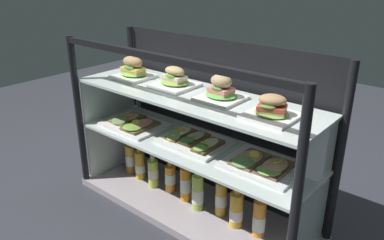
{
  "coord_description": "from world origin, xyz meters",
  "views": [
    {
      "loc": [
        1.12,
        -1.33,
        1.24
      ],
      "look_at": [
        0.0,
        0.0,
        0.53
      ],
      "focal_mm": 35.91,
      "sensor_mm": 36.0,
      "label": 1
    }
  ],
  "objects_px": {
    "juice_bottle_front_left_end": "(131,158)",
    "juice_bottle_back_left": "(221,197)",
    "plated_roll_sandwich_center": "(133,70)",
    "juice_bottle_back_center": "(153,173)",
    "open_sandwich_tray_left_of_center": "(134,123)",
    "juice_bottle_front_second": "(259,218)",
    "plated_roll_sandwich_near_left_corner": "(272,110)",
    "juice_bottle_front_fourth": "(170,177)",
    "plated_roll_sandwich_right_of_center": "(175,80)",
    "juice_bottle_near_post": "(236,210)",
    "open_sandwich_tray_near_right_corner": "(194,140)",
    "juice_bottle_back_right": "(186,183)",
    "juice_bottle_front_middle": "(198,192)",
    "open_sandwich_tray_far_left": "(262,164)",
    "plated_roll_sandwich_far_left": "(221,91)",
    "juice_bottle_tucked_behind": "(140,165)"
  },
  "relations": [
    {
      "from": "plated_roll_sandwich_far_left",
      "to": "open_sandwich_tray_far_left",
      "type": "xyz_separation_m",
      "value": [
        0.24,
        -0.01,
        -0.29
      ]
    },
    {
      "from": "plated_roll_sandwich_center",
      "to": "open_sandwich_tray_near_right_corner",
      "type": "distance_m",
      "value": 0.52
    },
    {
      "from": "plated_roll_sandwich_near_left_corner",
      "to": "juice_bottle_front_fourth",
      "type": "distance_m",
      "value": 0.84
    },
    {
      "from": "juice_bottle_front_middle",
      "to": "juice_bottle_front_left_end",
      "type": "bearing_deg",
      "value": 176.02
    },
    {
      "from": "plated_roll_sandwich_far_left",
      "to": "juice_bottle_near_post",
      "type": "distance_m",
      "value": 0.59
    },
    {
      "from": "open_sandwich_tray_far_left",
      "to": "juice_bottle_front_second",
      "type": "height_order",
      "value": "open_sandwich_tray_far_left"
    },
    {
      "from": "juice_bottle_front_fourth",
      "to": "juice_bottle_front_second",
      "type": "xyz_separation_m",
      "value": [
        0.58,
        -0.01,
        0.01
      ]
    },
    {
      "from": "juice_bottle_back_center",
      "to": "open_sandwich_tray_near_right_corner",
      "type": "bearing_deg",
      "value": 3.31
    },
    {
      "from": "plated_roll_sandwich_center",
      "to": "juice_bottle_back_left",
      "type": "relative_size",
      "value": 0.81
    },
    {
      "from": "juice_bottle_tucked_behind",
      "to": "juice_bottle_back_right",
      "type": "xyz_separation_m",
      "value": [
        0.36,
        0.0,
        0.02
      ]
    },
    {
      "from": "plated_roll_sandwich_far_left",
      "to": "juice_bottle_front_left_end",
      "type": "bearing_deg",
      "value": 179.55
    },
    {
      "from": "open_sandwich_tray_left_of_center",
      "to": "juice_bottle_back_left",
      "type": "bearing_deg",
      "value": 6.26
    },
    {
      "from": "plated_roll_sandwich_center",
      "to": "juice_bottle_front_second",
      "type": "height_order",
      "value": "plated_roll_sandwich_center"
    },
    {
      "from": "open_sandwich_tray_left_of_center",
      "to": "open_sandwich_tray_near_right_corner",
      "type": "distance_m",
      "value": 0.4
    },
    {
      "from": "juice_bottle_back_right",
      "to": "juice_bottle_near_post",
      "type": "distance_m",
      "value": 0.34
    },
    {
      "from": "plated_roll_sandwich_near_left_corner",
      "to": "juice_bottle_back_right",
      "type": "bearing_deg",
      "value": 176.12
    },
    {
      "from": "juice_bottle_back_center",
      "to": "juice_bottle_front_middle",
      "type": "distance_m",
      "value": 0.33
    },
    {
      "from": "juice_bottle_back_center",
      "to": "juice_bottle_back_right",
      "type": "height_order",
      "value": "juice_bottle_back_right"
    },
    {
      "from": "juice_bottle_front_left_end",
      "to": "juice_bottle_back_left",
      "type": "distance_m",
      "value": 0.69
    },
    {
      "from": "open_sandwich_tray_near_right_corner",
      "to": "juice_bottle_front_fourth",
      "type": "relative_size",
      "value": 1.57
    },
    {
      "from": "open_sandwich_tray_left_of_center",
      "to": "juice_bottle_front_second",
      "type": "distance_m",
      "value": 0.85
    },
    {
      "from": "juice_bottle_back_left",
      "to": "juice_bottle_near_post",
      "type": "relative_size",
      "value": 1.07
    },
    {
      "from": "plated_roll_sandwich_near_left_corner",
      "to": "juice_bottle_front_fourth",
      "type": "xyz_separation_m",
      "value": [
        -0.62,
        0.05,
        -0.57
      ]
    },
    {
      "from": "plated_roll_sandwich_far_left",
      "to": "open_sandwich_tray_near_right_corner",
      "type": "bearing_deg",
      "value": -174.88
    },
    {
      "from": "juice_bottle_back_center",
      "to": "juice_bottle_back_left",
      "type": "bearing_deg",
      "value": 4.38
    },
    {
      "from": "open_sandwich_tray_far_left",
      "to": "plated_roll_sandwich_right_of_center",
      "type": "bearing_deg",
      "value": 177.84
    },
    {
      "from": "plated_roll_sandwich_center",
      "to": "juice_bottle_back_center",
      "type": "relative_size",
      "value": 0.9
    },
    {
      "from": "juice_bottle_front_second",
      "to": "open_sandwich_tray_far_left",
      "type": "bearing_deg",
      "value": 161.74
    },
    {
      "from": "open_sandwich_tray_left_of_center",
      "to": "open_sandwich_tray_near_right_corner",
      "type": "height_order",
      "value": "open_sandwich_tray_near_right_corner"
    },
    {
      "from": "plated_roll_sandwich_near_left_corner",
      "to": "open_sandwich_tray_far_left",
      "type": "distance_m",
      "value": 0.29
    },
    {
      "from": "plated_roll_sandwich_right_of_center",
      "to": "juice_bottle_front_left_end",
      "type": "distance_m",
      "value": 0.68
    },
    {
      "from": "juice_bottle_back_right",
      "to": "juice_bottle_front_middle",
      "type": "bearing_deg",
      "value": -12.0
    },
    {
      "from": "open_sandwich_tray_left_of_center",
      "to": "juice_bottle_back_left",
      "type": "distance_m",
      "value": 0.63
    },
    {
      "from": "juice_bottle_back_right",
      "to": "juice_bottle_front_second",
      "type": "bearing_deg",
      "value": -0.06
    },
    {
      "from": "juice_bottle_back_center",
      "to": "juice_bottle_front_fourth",
      "type": "xyz_separation_m",
      "value": [
        0.11,
        0.03,
        -0.0
      ]
    },
    {
      "from": "juice_bottle_tucked_behind",
      "to": "juice_bottle_front_second",
      "type": "height_order",
      "value": "juice_bottle_front_second"
    },
    {
      "from": "plated_roll_sandwich_right_of_center",
      "to": "juice_bottle_near_post",
      "type": "xyz_separation_m",
      "value": [
        0.42,
        -0.03,
        -0.57
      ]
    },
    {
      "from": "plated_roll_sandwich_far_left",
      "to": "plated_roll_sandwich_near_left_corner",
      "type": "xyz_separation_m",
      "value": [
        0.29,
        -0.05,
        -0.01
      ]
    },
    {
      "from": "juice_bottle_back_center",
      "to": "juice_bottle_near_post",
      "type": "relative_size",
      "value": 0.95
    },
    {
      "from": "plated_roll_sandwich_center",
      "to": "juice_bottle_front_left_end",
      "type": "relative_size",
      "value": 0.84
    },
    {
      "from": "plated_roll_sandwich_center",
      "to": "juice_bottle_front_left_end",
      "type": "height_order",
      "value": "plated_roll_sandwich_center"
    },
    {
      "from": "open_sandwich_tray_left_of_center",
      "to": "open_sandwich_tray_far_left",
      "type": "height_order",
      "value": "same"
    },
    {
      "from": "open_sandwich_tray_near_right_corner",
      "to": "juice_bottle_near_post",
      "type": "distance_m",
      "value": 0.4
    },
    {
      "from": "open_sandwich_tray_far_left",
      "to": "juice_bottle_front_fourth",
      "type": "distance_m",
      "value": 0.64
    },
    {
      "from": "plated_roll_sandwich_far_left",
      "to": "juice_bottle_back_left",
      "type": "distance_m",
      "value": 0.56
    },
    {
      "from": "open_sandwich_tray_left_of_center",
      "to": "juice_bottle_back_center",
      "type": "xyz_separation_m",
      "value": [
        0.11,
        0.03,
        -0.29
      ]
    },
    {
      "from": "plated_roll_sandwich_far_left",
      "to": "juice_bottle_front_middle",
      "type": "xyz_separation_m",
      "value": [
        -0.1,
        -0.03,
        -0.56
      ]
    },
    {
      "from": "juice_bottle_front_left_end",
      "to": "plated_roll_sandwich_right_of_center",
      "type": "bearing_deg",
      "value": 0.79
    },
    {
      "from": "juice_bottle_front_left_end",
      "to": "juice_bottle_front_middle",
      "type": "distance_m",
      "value": 0.57
    },
    {
      "from": "juice_bottle_back_right",
      "to": "juice_bottle_front_fourth",
      "type": "bearing_deg",
      "value": 174.17
    }
  ]
}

